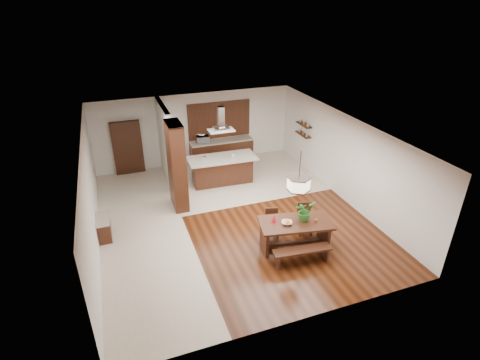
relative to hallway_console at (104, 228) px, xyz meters
name	(u,v)px	position (x,y,z in m)	size (l,w,h in m)	color
room_shell	(230,157)	(3.81, -0.20, 1.75)	(9.00, 9.04, 2.92)	#341609
tile_hallway	(144,233)	(1.06, -0.20, -0.31)	(2.50, 9.00, 0.01)	beige
tile_kitchen	(241,177)	(5.06, 2.30, -0.31)	(5.50, 4.00, 0.01)	beige
soffit_band	(230,130)	(3.81, -0.20, 2.57)	(8.00, 9.00, 0.02)	#432010
partition_pier	(177,167)	(2.41, 1.00, 1.14)	(0.45, 1.00, 2.90)	black
partition_stub	(166,144)	(2.41, 3.10, 1.14)	(0.18, 2.40, 2.90)	silver
hallway_console	(104,228)	(0.00, 0.00, 0.00)	(0.37, 0.88, 0.63)	black
hallway_doorway	(128,148)	(1.11, 4.20, 0.74)	(1.10, 0.20, 2.10)	black
rear_counter	(222,151)	(4.81, 4.00, 0.16)	(2.60, 0.62, 0.95)	black
kitchen_window	(219,120)	(4.81, 4.26, 1.44)	(2.60, 0.08, 1.50)	brown
shelf_lower	(303,134)	(7.68, 2.40, 1.08)	(0.26, 0.90, 0.04)	black
shelf_upper	(304,125)	(7.68, 2.40, 1.49)	(0.26, 0.90, 0.04)	black
dining_table	(295,229)	(4.97, -2.29, 0.29)	(2.11, 1.33, 0.82)	black
dining_bench	(302,256)	(4.83, -2.98, -0.10)	(1.56, 0.34, 0.44)	black
dining_chair_left	(272,223)	(4.60, -1.60, 0.11)	(0.38, 0.38, 0.85)	black
dining_chair_right	(305,219)	(5.56, -1.79, 0.16)	(0.42, 0.42, 0.94)	black
pendant_lantern	(299,175)	(4.97, -2.29, 1.93)	(0.64, 0.64, 1.31)	#FFEEC3
foliage_plant	(305,211)	(5.23, -2.26, 0.79)	(0.51, 0.44, 0.57)	#286822
fruit_bowl	(287,223)	(4.70, -2.29, 0.54)	(0.28, 0.28, 0.07)	beige
napkin_cone	(274,219)	(4.41, -2.09, 0.61)	(0.13, 0.13, 0.21)	red
gold_ornament	(316,221)	(5.48, -2.50, 0.55)	(0.07, 0.07, 0.09)	gold
kitchen_island	(222,169)	(4.26, 2.18, 0.21)	(2.52, 1.17, 1.02)	black
range_hood	(221,119)	(4.26, 2.18, 2.15)	(0.90, 0.55, 0.87)	silver
island_cup	(233,155)	(4.65, 2.07, 0.76)	(0.13, 0.13, 0.10)	silver
microwave	(203,139)	(4.03, 4.01, 0.77)	(0.50, 0.34, 0.28)	#BABCC1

